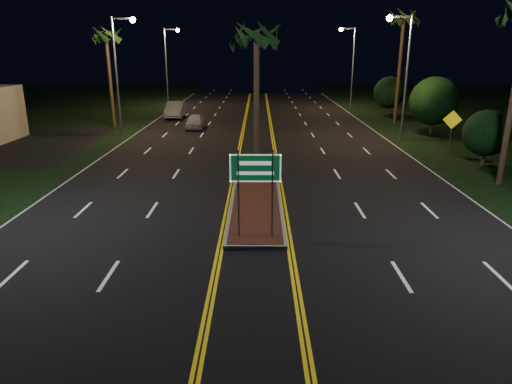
{
  "coord_description": "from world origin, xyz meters",
  "views": [
    {
      "loc": [
        0.11,
        -12.59,
        6.66
      ],
      "look_at": [
        0.02,
        2.56,
        1.9
      ],
      "focal_mm": 32.0,
      "sensor_mm": 36.0,
      "label": 1
    }
  ],
  "objects_px": {
    "streetlight_left_far": "(169,58)",
    "shrub_far": "(390,92)",
    "streetlight_right_far": "(350,58)",
    "car_near": "(195,120)",
    "palm_median": "(256,36)",
    "streetlight_right_mid": "(403,63)",
    "palm_right_far": "(404,19)",
    "shrub_near": "(487,133)",
    "warning_sign": "(452,125)",
    "palm_left_far": "(106,35)",
    "median_island": "(256,201)",
    "shrub_mid": "(434,101)",
    "highway_sign": "(255,176)",
    "streetlight_left_mid": "(120,63)",
    "car_far": "(175,108)"
  },
  "relations": [
    {
      "from": "streetlight_left_far",
      "to": "shrub_near",
      "type": "distance_m",
      "value": 38.67
    },
    {
      "from": "streetlight_left_far",
      "to": "shrub_far",
      "type": "distance_m",
      "value": 25.9
    },
    {
      "from": "shrub_near",
      "to": "car_far",
      "type": "bearing_deg",
      "value": 137.62
    },
    {
      "from": "palm_right_far",
      "to": "palm_left_far",
      "type": "bearing_deg",
      "value": -175.53
    },
    {
      "from": "streetlight_left_far",
      "to": "median_island",
      "type": "bearing_deg",
      "value": -74.0
    },
    {
      "from": "palm_left_far",
      "to": "shrub_mid",
      "type": "distance_m",
      "value": 27.56
    },
    {
      "from": "warning_sign",
      "to": "streetlight_left_far",
      "type": "bearing_deg",
      "value": 137.65
    },
    {
      "from": "streetlight_right_mid",
      "to": "car_near",
      "type": "relative_size",
      "value": 2.07
    },
    {
      "from": "palm_right_far",
      "to": "car_far",
      "type": "relative_size",
      "value": 1.88
    },
    {
      "from": "palm_median",
      "to": "streetlight_right_far",
      "type": "bearing_deg",
      "value": 71.38
    },
    {
      "from": "streetlight_left_far",
      "to": "palm_median",
      "type": "distance_m",
      "value": 35.18
    },
    {
      "from": "car_near",
      "to": "shrub_near",
      "type": "bearing_deg",
      "value": -35.42
    },
    {
      "from": "shrub_far",
      "to": "car_near",
      "type": "xyz_separation_m",
      "value": [
        -19.25,
        -8.77,
        -1.61
      ]
    },
    {
      "from": "median_island",
      "to": "palm_right_far",
      "type": "xyz_separation_m",
      "value": [
        12.8,
        23.0,
        9.06
      ]
    },
    {
      "from": "median_island",
      "to": "shrub_mid",
      "type": "xyz_separation_m",
      "value": [
        14.0,
        17.0,
        2.64
      ]
    },
    {
      "from": "streetlight_left_far",
      "to": "shrub_far",
      "type": "xyz_separation_m",
      "value": [
        24.41,
        -8.0,
        -3.32
      ]
    },
    {
      "from": "streetlight_right_far",
      "to": "warning_sign",
      "type": "xyz_separation_m",
      "value": [
        2.1,
        -24.89,
        -3.75
      ]
    },
    {
      "from": "palm_median",
      "to": "shrub_mid",
      "type": "xyz_separation_m",
      "value": [
        14.0,
        13.5,
        -4.55
      ]
    },
    {
      "from": "streetlight_right_far",
      "to": "highway_sign",
      "type": "bearing_deg",
      "value": -105.15
    },
    {
      "from": "streetlight_right_far",
      "to": "palm_right_far",
      "type": "distance_m",
      "value": 12.69
    },
    {
      "from": "shrub_near",
      "to": "median_island",
      "type": "bearing_deg",
      "value": -152.59
    },
    {
      "from": "streetlight_right_far",
      "to": "car_near",
      "type": "xyz_separation_m",
      "value": [
        -16.06,
        -14.77,
        -4.93
      ]
    },
    {
      "from": "median_island",
      "to": "shrub_mid",
      "type": "relative_size",
      "value": 2.22
    },
    {
      "from": "highway_sign",
      "to": "streetlight_left_far",
      "type": "relative_size",
      "value": 0.36
    },
    {
      "from": "median_island",
      "to": "shrub_near",
      "type": "height_order",
      "value": "shrub_near"
    },
    {
      "from": "palm_right_far",
      "to": "shrub_mid",
      "type": "height_order",
      "value": "palm_right_far"
    },
    {
      "from": "streetlight_right_mid",
      "to": "palm_right_far",
      "type": "xyz_separation_m",
      "value": [
        2.19,
        8.0,
        3.49
      ]
    },
    {
      "from": "warning_sign",
      "to": "car_near",
      "type": "bearing_deg",
      "value": 157.57
    },
    {
      "from": "shrub_near",
      "to": "car_near",
      "type": "relative_size",
      "value": 0.76
    },
    {
      "from": "warning_sign",
      "to": "streetlight_right_far",
      "type": "bearing_deg",
      "value": 101.53
    },
    {
      "from": "streetlight_right_far",
      "to": "car_far",
      "type": "bearing_deg",
      "value": -156.9
    },
    {
      "from": "warning_sign",
      "to": "streetlight_left_mid",
      "type": "bearing_deg",
      "value": 170.26
    },
    {
      "from": "shrub_near",
      "to": "car_far",
      "type": "xyz_separation_m",
      "value": [
        -21.83,
        19.92,
        -1.03
      ]
    },
    {
      "from": "streetlight_right_mid",
      "to": "palm_median",
      "type": "relative_size",
      "value": 1.08
    },
    {
      "from": "palm_median",
      "to": "palm_right_far",
      "type": "relative_size",
      "value": 0.81
    },
    {
      "from": "warning_sign",
      "to": "streetlight_right_mid",
      "type": "bearing_deg",
      "value": 119.92
    },
    {
      "from": "palm_right_far",
      "to": "palm_median",
      "type": "bearing_deg",
      "value": -123.28
    },
    {
      "from": "highway_sign",
      "to": "palm_left_far",
      "type": "height_order",
      "value": "palm_left_far"
    },
    {
      "from": "streetlight_right_far",
      "to": "shrub_mid",
      "type": "distance_m",
      "value": 18.55
    },
    {
      "from": "palm_left_far",
      "to": "car_near",
      "type": "xyz_separation_m",
      "value": [
        7.35,
        -0.77,
        -7.02
      ]
    },
    {
      "from": "streetlight_left_mid",
      "to": "highway_sign",
      "type": "bearing_deg",
      "value": -63.41
    },
    {
      "from": "median_island",
      "to": "palm_left_far",
      "type": "xyz_separation_m",
      "value": [
        -12.8,
        21.0,
        7.66
      ]
    },
    {
      "from": "streetlight_right_mid",
      "to": "palm_right_far",
      "type": "distance_m",
      "value": 9.0
    },
    {
      "from": "highway_sign",
      "to": "streetlight_left_far",
      "type": "height_order",
      "value": "streetlight_left_far"
    },
    {
      "from": "highway_sign",
      "to": "streetlight_left_mid",
      "type": "relative_size",
      "value": 0.36
    },
    {
      "from": "highway_sign",
      "to": "car_near",
      "type": "xyz_separation_m",
      "value": [
        -5.45,
        24.44,
        -1.68
      ]
    },
    {
      "from": "shrub_mid",
      "to": "warning_sign",
      "type": "distance_m",
      "value": 7.06
    },
    {
      "from": "palm_median",
      "to": "car_far",
      "type": "distance_m",
      "value": 25.66
    },
    {
      "from": "palm_median",
      "to": "car_far",
      "type": "relative_size",
      "value": 1.51
    },
    {
      "from": "car_near",
      "to": "shrub_mid",
      "type": "bearing_deg",
      "value": -9.93
    }
  ]
}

